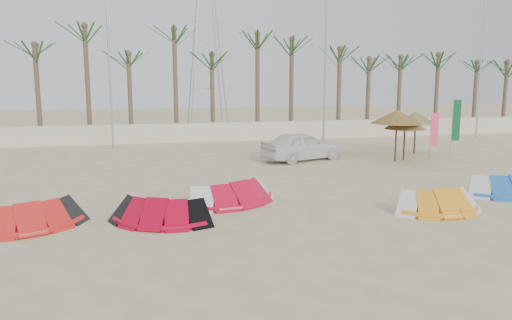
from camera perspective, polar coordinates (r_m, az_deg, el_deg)
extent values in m
plane|color=beige|center=(13.68, 5.71, -9.44)|extent=(120.00, 120.00, 0.00)
cube|color=beige|center=(34.71, -5.93, 3.17)|extent=(60.00, 0.30, 1.30)
cylinder|color=brown|center=(35.77, -12.73, 7.36)|extent=(0.32, 0.32, 6.50)
ellipsoid|color=#194719|center=(35.81, -12.92, 12.56)|extent=(4.00, 4.00, 2.40)
cylinder|color=brown|center=(37.19, 3.00, 7.64)|extent=(0.32, 0.32, 6.50)
ellipsoid|color=#194719|center=(37.23, 3.04, 12.65)|extent=(4.00, 4.00, 2.40)
cylinder|color=brown|center=(41.08, 16.66, 7.44)|extent=(0.32, 0.32, 6.50)
ellipsoid|color=#194719|center=(41.11, 16.87, 11.96)|extent=(4.00, 4.00, 2.40)
cylinder|color=brown|center=(45.54, 25.52, 7.08)|extent=(0.32, 0.32, 6.50)
ellipsoid|color=#194719|center=(45.58, 25.81, 11.15)|extent=(4.00, 4.00, 2.40)
cylinder|color=#A5A8AD|center=(32.32, -16.45, 11.00)|extent=(0.14, 0.14, 11.00)
cylinder|color=#A5A8AD|center=(34.50, 7.92, 11.17)|extent=(0.14, 0.14, 11.00)
cylinder|color=#A5A8AD|center=(40.33, 24.33, 10.17)|extent=(0.14, 0.14, 11.00)
cylinder|color=red|center=(16.19, -24.72, -6.91)|extent=(2.94, 1.41, 0.20)
cube|color=black|center=(16.01, -19.75, -6.21)|extent=(0.98, 1.25, 0.40)
cylinder|color=#AD021F|center=(15.52, -10.94, -6.88)|extent=(2.68, 1.32, 0.20)
cube|color=black|center=(15.59, -15.70, -6.42)|extent=(0.99, 1.25, 0.40)
cube|color=black|center=(15.66, -6.27, -6.04)|extent=(0.99, 1.25, 0.40)
cylinder|color=red|center=(17.65, -2.52, -4.71)|extent=(2.97, 1.79, 0.20)
cube|color=silver|center=(17.52, -7.38, -4.39)|extent=(1.06, 1.25, 0.40)
cube|color=silver|center=(18.03, 2.06, -3.92)|extent=(1.06, 1.25, 0.40)
cylinder|color=orange|center=(17.45, 20.25, -5.47)|extent=(2.58, 0.27, 0.20)
cube|color=silver|center=(16.90, 16.79, -5.23)|extent=(0.63, 1.12, 0.40)
cube|color=silver|center=(18.15, 23.18, -4.61)|extent=(0.63, 1.12, 0.40)
cylinder|color=#2260B3|center=(21.12, 27.24, -3.41)|extent=(3.12, 0.32, 0.20)
cube|color=silver|center=(20.29, 24.05, -3.23)|extent=(0.64, 1.12, 0.40)
cylinder|color=#4C331E|center=(27.23, 15.71, 2.55)|extent=(0.10, 0.10, 2.63)
cone|color=olive|center=(27.13, 15.81, 4.78)|extent=(2.70, 2.70, 0.70)
cylinder|color=#4C331E|center=(27.85, 16.60, 2.31)|extent=(0.10, 0.10, 2.29)
cone|color=olive|center=(27.76, 16.69, 4.15)|extent=(2.23, 2.23, 0.70)
cylinder|color=#4C331E|center=(30.48, 17.72, 2.90)|extent=(0.10, 0.10, 2.35)
cone|color=#9D874C|center=(30.39, 17.80, 4.64)|extent=(2.29, 2.29, 0.70)
cylinder|color=#A5A8AD|center=(27.95, 19.29, 2.64)|extent=(0.04, 0.04, 2.71)
cube|color=#FF406C|center=(28.04, 19.71, 3.30)|extent=(0.42, 0.08, 1.76)
cylinder|color=#A5A8AD|center=(29.06, 21.48, 3.44)|extent=(0.04, 0.04, 3.41)
cube|color=#0B5028|center=(29.15, 21.88, 4.24)|extent=(0.41, 0.13, 2.21)
imported|color=white|center=(26.82, 5.25, 1.61)|extent=(4.88, 3.18, 1.55)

